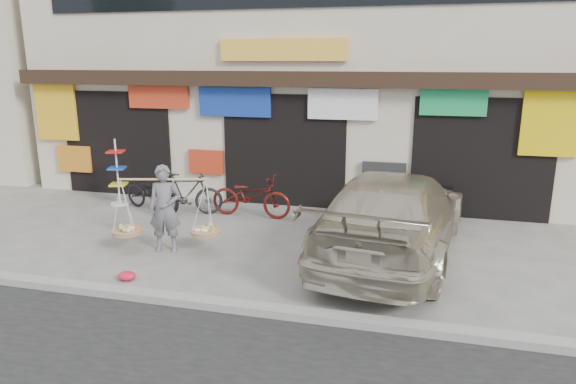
% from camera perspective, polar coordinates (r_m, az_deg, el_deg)
% --- Properties ---
extents(ground, '(70.00, 70.00, 0.00)m').
position_cam_1_polar(ground, '(9.52, -5.78, -7.04)').
color(ground, gray).
rests_on(ground, ground).
extents(kerb, '(70.00, 0.25, 0.12)m').
position_cam_1_polar(kerb, '(7.81, -10.86, -11.79)').
color(kerb, gray).
rests_on(kerb, ground).
extents(shophouse_block, '(14.00, 6.32, 7.00)m').
position_cam_1_polar(shophouse_block, '(15.04, 2.42, 14.37)').
color(shophouse_block, beige).
rests_on(shophouse_block, ground).
extents(street_vendor, '(1.98, 0.90, 1.64)m').
position_cam_1_polar(street_vendor, '(9.72, -13.50, -2.20)').
color(street_vendor, slate).
rests_on(street_vendor, ground).
extents(bike_0, '(1.81, 1.11, 0.90)m').
position_cam_1_polar(bike_0, '(12.53, -14.82, -0.01)').
color(bike_0, black).
rests_on(bike_0, ground).
extents(bike_1, '(1.70, 1.00, 0.99)m').
position_cam_1_polar(bike_1, '(11.97, -11.22, -0.23)').
color(bike_1, black).
rests_on(bike_1, ground).
extents(bike_2, '(1.89, 0.73, 0.98)m').
position_cam_1_polar(bike_2, '(11.65, -4.13, -0.42)').
color(bike_2, '#54130E').
rests_on(bike_2, ground).
extents(suv, '(2.89, 5.60, 1.55)m').
position_cam_1_polar(suv, '(9.47, 11.63, -2.42)').
color(suv, '#BBB097').
rests_on(suv, ground).
extents(display_rack, '(0.49, 0.49, 1.63)m').
position_cam_1_polar(display_rack, '(13.24, -18.38, 1.44)').
color(display_rack, silver).
rests_on(display_rack, ground).
extents(red_bag, '(0.31, 0.25, 0.14)m').
position_cam_1_polar(red_bag, '(8.86, -17.49, -8.88)').
color(red_bag, red).
rests_on(red_bag, ground).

